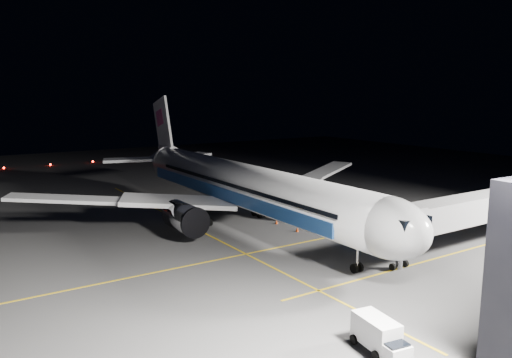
{
  "coord_description": "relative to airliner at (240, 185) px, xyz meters",
  "views": [
    {
      "loc": [
        53.48,
        -32.93,
        16.9
      ],
      "look_at": [
        0.09,
        1.73,
        6.0
      ],
      "focal_mm": 35.0,
      "sensor_mm": 36.0,
      "label": 1
    }
  ],
  "objects": [
    {
      "name": "safety_cone_c",
      "position": [
        0.93,
        14.0,
        -4.84
      ],
      "size": [
        0.43,
        0.43,
        0.65
      ],
      "primitive_type": "cone",
      "color": "#EF430A",
      "rests_on": "ground"
    },
    {
      "name": "guide_line_main",
      "position": [
        11.08,
        0.0,
        -5.16
      ],
      "size": [
        0.25,
        80.0,
        0.01
      ],
      "primitive_type": "cube",
      "color": "gold",
      "rests_on": "ground"
    },
    {
      "name": "airliner",
      "position": [
        0.0,
        0.0,
        0.0
      ],
      "size": [
        61.48,
        54.22,
        16.64
      ],
      "color": "silver",
      "rests_on": "ground"
    },
    {
      "name": "safety_cone_b",
      "position": [
        7.08,
        4.0,
        -4.87
      ],
      "size": [
        0.39,
        0.39,
        0.59
      ],
      "primitive_type": "cone",
      "color": "#EF430A",
      "rests_on": "ground"
    },
    {
      "name": "jet_bridge",
      "position": [
        23.08,
        18.06,
        -0.58
      ],
      "size": [
        3.6,
        34.4,
        6.3
      ],
      "color": "#B2B2B7",
      "rests_on": "ground"
    },
    {
      "name": "baggage_tug",
      "position": [
        0.16,
        13.63,
        -4.41
      ],
      "size": [
        2.41,
        2.01,
        1.64
      ],
      "rotation": [
        0.0,
        0.0,
        0.1
      ],
      "color": "black",
      "rests_on": "ground"
    },
    {
      "name": "guide_line_side",
      "position": [
        23.08,
        10.0,
        -5.16
      ],
      "size": [
        0.25,
        40.0,
        0.01
      ],
      "primitive_type": "cube",
      "color": "gold",
      "rests_on": "ground"
    },
    {
      "name": "service_truck",
      "position": [
        33.34,
        -9.43,
        -3.95
      ],
      "size": [
        4.64,
        2.44,
        2.26
      ],
      "rotation": [
        0.0,
        0.0,
        -0.15
      ],
      "color": "silver",
      "rests_on": "ground"
    },
    {
      "name": "ground",
      "position": [
        1.08,
        0.0,
        -5.16
      ],
      "size": [
        200.0,
        200.0,
        0.0
      ],
      "primitive_type": "plane",
      "color": "#4C4C4F",
      "rests_on": "ground"
    },
    {
      "name": "taxiway_lights",
      "position": [
        -70.92,
        0.0,
        -4.94
      ],
      "size": [
        0.44,
        60.44,
        0.44
      ],
      "color": "#FF140A",
      "rests_on": "ground"
    },
    {
      "name": "guide_line_cross",
      "position": [
        1.08,
        -6.0,
        -5.16
      ],
      "size": [
        70.0,
        0.25,
        0.01
      ],
      "primitive_type": "cube",
      "color": "gold",
      "rests_on": "ground"
    },
    {
      "name": "safety_cone_a",
      "position": [
        2.61,
        4.0,
        -4.88
      ],
      "size": [
        0.38,
        0.38,
        0.57
      ],
      "primitive_type": "cone",
      "color": "#EF430A",
      "rests_on": "ground"
    }
  ]
}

